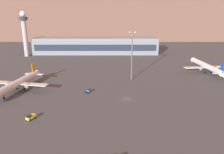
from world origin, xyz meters
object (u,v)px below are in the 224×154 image
(airplane_far_stand, at_px, (207,67))
(control_tower, at_px, (24,31))
(pushback_tug, at_px, (88,91))
(maintenance_van, at_px, (30,117))
(apron_light_east, at_px, (131,53))
(airplane_near_gate, at_px, (17,83))

(airplane_far_stand, bearing_deg, control_tower, 151.44)
(pushback_tug, height_order, maintenance_van, maintenance_van)
(control_tower, height_order, maintenance_van, control_tower)
(maintenance_van, height_order, apron_light_east, apron_light_east)
(airplane_near_gate, relative_size, airplane_far_stand, 1.02)
(maintenance_van, xyz_separation_m, apron_light_east, (47.52, 57.17, 16.54))
(maintenance_van, bearing_deg, apron_light_east, -99.03)
(pushback_tug, bearing_deg, airplane_far_stand, 58.18)
(pushback_tug, xyz_separation_m, apron_light_east, (26.01, 24.20, 16.66))
(airplane_far_stand, height_order, pushback_tug, airplane_far_stand)
(control_tower, distance_m, airplane_near_gate, 105.14)
(pushback_tug, relative_size, apron_light_east, 0.11)
(airplane_near_gate, relative_size, pushback_tug, 12.74)
(airplane_near_gate, height_order, maintenance_van, airplane_near_gate)
(airplane_near_gate, bearing_deg, pushback_tug, -172.71)
(airplane_far_stand, bearing_deg, apron_light_east, -169.95)
(control_tower, distance_m, airplane_far_stand, 165.51)
(pushback_tug, bearing_deg, control_tower, 155.99)
(control_tower, distance_m, pushback_tug, 125.73)
(control_tower, height_order, airplane_far_stand, control_tower)
(maintenance_van, bearing_deg, airplane_near_gate, -31.25)
(apron_light_east, bearing_deg, control_tower, 141.17)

